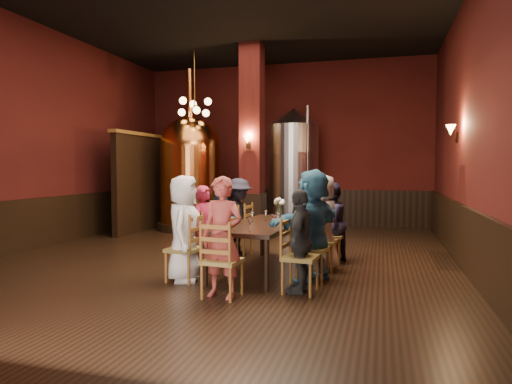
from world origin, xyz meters
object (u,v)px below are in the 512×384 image
(person_2, at_px, (223,224))
(copper_kettle, at_px, (191,171))
(rose_vase, at_px, (279,204))
(person_0, at_px, (184,228))
(steel_vessel, at_px, (294,169))
(dining_table, at_px, (264,227))
(person_1, at_px, (205,228))

(person_2, xyz_separation_m, copper_kettle, (-2.22, 3.73, 0.86))
(person_2, height_order, rose_vase, person_2)
(person_2, relative_size, copper_kettle, 0.31)
(person_0, relative_size, steel_vessel, 0.48)
(steel_vessel, bearing_deg, dining_table, -84.48)
(copper_kettle, xyz_separation_m, rose_vase, (3.05, -3.13, -0.54))
(steel_vessel, bearing_deg, person_0, -94.39)
(dining_table, xyz_separation_m, steel_vessel, (-0.48, 4.98, 0.89))
(dining_table, relative_size, person_0, 1.65)
(copper_kettle, distance_m, steel_vessel, 2.69)
(dining_table, relative_size, person_1, 1.86)
(dining_table, bearing_deg, steel_vessel, 100.57)
(dining_table, xyz_separation_m, person_2, (-0.82, 0.40, -0.04))
(person_2, xyz_separation_m, rose_vase, (0.84, 0.60, 0.32))
(dining_table, height_order, copper_kettle, copper_kettle)
(dining_table, distance_m, rose_vase, 1.04)
(dining_table, bearing_deg, person_1, -158.78)
(person_0, distance_m, copper_kettle, 5.52)
(person_2, bearing_deg, person_0, -162.09)
(dining_table, xyz_separation_m, person_0, (-0.93, -0.92, 0.06))
(person_1, height_order, person_2, person_1)
(copper_kettle, bearing_deg, steel_vessel, 18.40)
(person_1, bearing_deg, copper_kettle, 49.92)
(person_0, relative_size, rose_vase, 4.49)
(person_0, xyz_separation_m, rose_vase, (0.95, 1.92, 0.22))
(dining_table, xyz_separation_m, copper_kettle, (-3.03, 4.13, 0.82))
(steel_vessel, bearing_deg, person_2, -94.20)
(person_1, height_order, copper_kettle, copper_kettle)
(rose_vase, bearing_deg, person_1, -125.48)
(person_1, bearing_deg, rose_vase, -11.77)
(person_1, xyz_separation_m, steel_vessel, (0.39, 5.24, 0.91))
(person_2, distance_m, rose_vase, 1.08)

